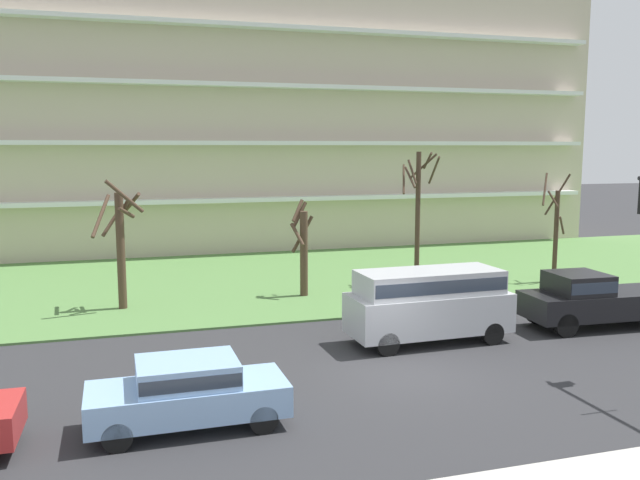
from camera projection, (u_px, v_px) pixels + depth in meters
name	position (u px, v px, depth m)	size (l,w,h in m)	color
ground	(404.00, 373.00, 18.71)	(160.00, 160.00, 0.00)	#2D2D30
grass_lawn_strip	(284.00, 278.00, 31.98)	(80.00, 16.00, 0.08)	#547F42
apartment_building	(234.00, 118.00, 43.50)	(45.63, 11.61, 16.21)	beige
tree_left	(120.00, 241.00, 25.52)	(1.99, 1.99, 5.09)	#4C3828
tree_center	(303.00, 248.00, 27.88)	(1.10, 1.10, 4.09)	#4C3828
tree_right	(418.00, 209.00, 29.85)	(1.83, 1.78, 6.05)	#423023
tree_far_right	(555.00, 229.00, 30.79)	(1.63, 1.28, 5.07)	#423023
sedan_blue_near_left	(188.00, 390.00, 14.93)	(4.41, 1.83, 1.57)	#8CB2E0
pickup_black_center_left	(594.00, 299.00, 23.33)	(5.49, 2.27, 1.95)	black
van_silver_center_right	(429.00, 300.00, 21.45)	(5.25, 2.13, 2.36)	#B7BABF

